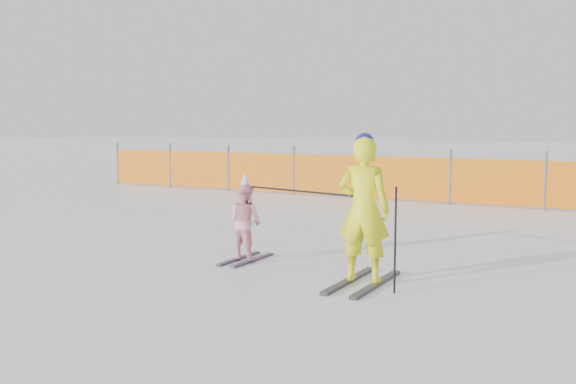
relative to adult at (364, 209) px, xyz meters
The scene contains 5 objects.
ground 1.40m from the adult, 156.79° to the right, with size 120.00×120.00×0.00m, color white.
adult is the anchor object (origin of this frame).
child 1.92m from the adult, 167.40° to the left, with size 0.56×0.98×1.19m.
ski_poles 0.36m from the adult, behind, with size 2.19×0.61×1.16m.
safety_fence 8.17m from the adult, 110.98° to the left, with size 16.24×0.06×1.25m.
Camera 1 is at (3.73, -6.26, 1.83)m, focal length 40.00 mm.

